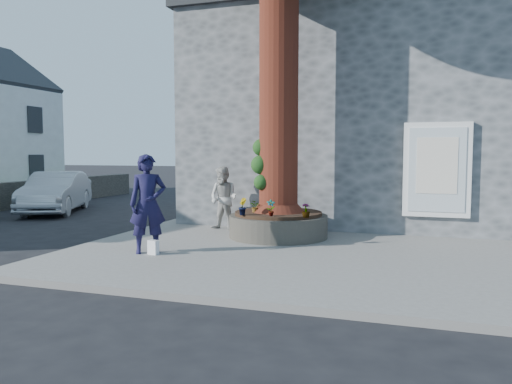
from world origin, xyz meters
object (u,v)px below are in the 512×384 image
(planter, at_px, (278,225))
(car_silver, at_px, (56,192))
(man, at_px, (148,204))
(woman, at_px, (224,198))

(planter, relative_size, car_silver, 0.53)
(man, relative_size, woman, 1.20)
(planter, distance_m, car_silver, 9.51)
(man, distance_m, woman, 3.21)
(woman, distance_m, car_silver, 7.78)
(planter, height_order, car_silver, car_silver)
(planter, xyz_separation_m, car_silver, (-8.98, 3.13, 0.30))
(planter, distance_m, man, 3.31)
(man, relative_size, car_silver, 0.45)
(planter, xyz_separation_m, man, (-1.94, -2.59, 0.68))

